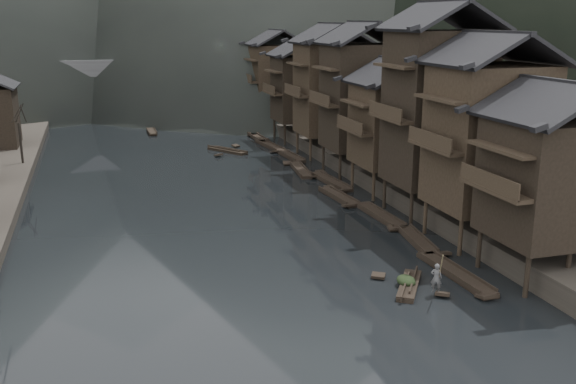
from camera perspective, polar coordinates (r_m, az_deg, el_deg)
name	(u,v)px	position (r m, az deg, el deg)	size (l,w,h in m)	color
water	(242,260)	(42.59, -4.14, -6.06)	(300.00, 300.00, 0.00)	black
right_bank	(424,127)	(91.18, 11.96, 5.70)	(40.00, 200.00, 1.80)	#2D2823
stilt_houses	(369,87)	(63.78, 7.21, 9.28)	(9.00, 67.60, 16.95)	black
moored_sampans	(294,161)	(70.65, 0.53, 2.76)	(3.16, 75.11, 0.47)	black
midriver_boats	(190,141)	(83.30, -8.68, 4.50)	(10.04, 21.34, 0.45)	black
stone_bridge	(145,82)	(111.57, -12.59, 9.53)	(40.00, 6.00, 9.00)	#4C4C4F
hero_sampan	(409,285)	(38.91, 10.73, -8.09)	(3.35, 4.45, 0.43)	black
cargo_heap	(406,275)	(38.80, 10.48, -7.27)	(1.06, 1.39, 0.64)	black
boatman	(436,274)	(37.79, 13.06, -7.13)	(0.64, 0.42, 1.76)	#505052
bamboo_pole	(442,230)	(36.99, 13.57, -3.31)	(0.06, 0.06, 4.67)	#8C7A51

